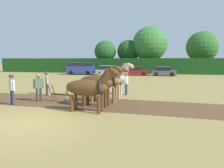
{
  "coord_description": "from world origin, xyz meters",
  "views": [
    {
      "loc": [
        5.31,
        -7.86,
        2.64
      ],
      "look_at": [
        2.29,
        5.48,
        1.1
      ],
      "focal_mm": 35.0,
      "sensor_mm": 36.0,
      "label": 1
    }
  ],
  "objects": [
    {
      "name": "plowed_furrow_strip",
      "position": [
        -1.83,
        4.71,
        0.0
      ],
      "size": [
        24.38,
        5.27,
        0.01
      ],
      "primitive_type": "cube",
      "rotation": [
        0.0,
        0.0,
        -0.06
      ],
      "color": "brown",
      "rests_on": "ground"
    },
    {
      "name": "parked_car_left",
      "position": [
        -3.77,
        29.05,
        0.76
      ],
      "size": [
        4.36,
        2.01,
        1.6
      ],
      "rotation": [
        0.0,
        0.0,
        0.07
      ],
      "color": "#9E9EA8",
      "rests_on": "ground"
    },
    {
      "name": "tree_far_left",
      "position": [
        -6.25,
        36.74,
        4.31
      ],
      "size": [
        4.46,
        4.46,
        6.56
      ],
      "color": "#4C3823",
      "rests_on": "ground"
    },
    {
      "name": "draft_horse_lead_left",
      "position": [
        1.79,
        2.45,
        1.25
      ],
      "size": [
        2.96,
        1.01,
        2.33
      ],
      "rotation": [
        0.0,
        0.0,
        -0.06
      ],
      "color": "#513319",
      "rests_on": "ground"
    },
    {
      "name": "tree_left",
      "position": [
        -1.44,
        37.58,
        4.33
      ],
      "size": [
        4.67,
        4.67,
        6.68
      ],
      "color": "brown",
      "rests_on": "ground"
    },
    {
      "name": "farmer_onlooker_right",
      "position": [
        -2.97,
        6.77,
        1.02
      ],
      "size": [
        0.45,
        0.56,
        1.73
      ],
      "rotation": [
        0.0,
        0.0,
        0.63
      ],
      "color": "#38332D",
      "rests_on": "ground"
    },
    {
      "name": "farmer_beside_team",
      "position": [
        2.77,
        8.19,
        1.01
      ],
      "size": [
        0.43,
        0.67,
        1.72
      ],
      "rotation": [
        0.0,
        0.0,
        -0.07
      ],
      "color": "#28334C",
      "rests_on": "ground"
    },
    {
      "name": "parked_car_center",
      "position": [
        5.74,
        28.56,
        0.73
      ],
      "size": [
        4.01,
        2.06,
        1.52
      ],
      "rotation": [
        0.0,
        0.0,
        -0.06
      ],
      "color": "#565B66",
      "rests_on": "ground"
    },
    {
      "name": "draft_horse_trail_left",
      "position": [
        1.95,
        5.15,
        1.31
      ],
      "size": [
        2.86,
        0.98,
        2.34
      ],
      "rotation": [
        0.0,
        0.0,
        -0.06
      ],
      "color": "brown",
      "rests_on": "ground"
    },
    {
      "name": "tree_center_left",
      "position": [
        2.9,
        37.38,
        5.77
      ],
      "size": [
        6.99,
        6.99,
        9.27
      ],
      "color": "brown",
      "rests_on": "ground"
    },
    {
      "name": "parked_car_center_left",
      "position": [
        0.95,
        28.71,
        0.73
      ],
      "size": [
        4.49,
        2.15,
        1.5
      ],
      "rotation": [
        0.0,
        0.0,
        0.08
      ],
      "color": "maroon",
      "rests_on": "ground"
    },
    {
      "name": "draft_horse_trail_right",
      "position": [
        2.04,
        6.5,
        1.37
      ],
      "size": [
        2.88,
        1.16,
        2.5
      ],
      "rotation": [
        0.0,
        0.0,
        -0.06
      ],
      "color": "#B2A38E",
      "rests_on": "ground"
    },
    {
      "name": "tree_center",
      "position": [
        13.05,
        38.64,
        5.1
      ],
      "size": [
        6.15,
        6.15,
        8.18
      ],
      "color": "#4C3823",
      "rests_on": "ground"
    },
    {
      "name": "farmer_onlooker_left",
      "position": [
        -3.16,
        3.13,
        1.04
      ],
      "size": [
        0.57,
        0.46,
        1.76
      ],
      "rotation": [
        0.0,
        0.0,
        0.94
      ],
      "color": "#28334C",
      "rests_on": "ground"
    },
    {
      "name": "plow",
      "position": [
        -0.73,
        4.64,
        0.31
      ],
      "size": [
        1.52,
        0.48,
        1.13
      ],
      "rotation": [
        0.0,
        0.0,
        -0.06
      ],
      "color": "#4C331E",
      "rests_on": "ground"
    },
    {
      "name": "ground_plane",
      "position": [
        0.0,
        0.0,
        0.0
      ],
      "size": [
        240.0,
        240.0,
        0.0
      ],
      "primitive_type": "plane",
      "color": "#998447"
    },
    {
      "name": "parked_van",
      "position": [
        -8.56,
        28.44,
        1.1
      ],
      "size": [
        4.92,
        2.38,
        2.15
      ],
      "rotation": [
        0.0,
        0.0,
        0.09
      ],
      "color": "navy",
      "rests_on": "ground"
    },
    {
      "name": "hedgerow",
      "position": [
        0.0,
        33.59,
        1.44
      ],
      "size": [
        56.23,
        1.54,
        2.88
      ],
      "primitive_type": "cube",
      "color": "#194719",
      "rests_on": "ground"
    },
    {
      "name": "draft_horse_lead_right",
      "position": [
        1.86,
        3.8,
        1.34
      ],
      "size": [
        2.65,
        1.07,
        2.4
      ],
      "rotation": [
        0.0,
        0.0,
        -0.06
      ],
      "color": "#513319",
      "rests_on": "ground"
    },
    {
      "name": "farmer_at_plow",
      "position": [
        -2.21,
        4.41,
        1.01
      ],
      "size": [
        0.5,
        0.51,
        1.72
      ],
      "rotation": [
        0.0,
        0.0,
        -0.77
      ],
      "color": "#38332D",
      "rests_on": "ground"
    }
  ]
}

